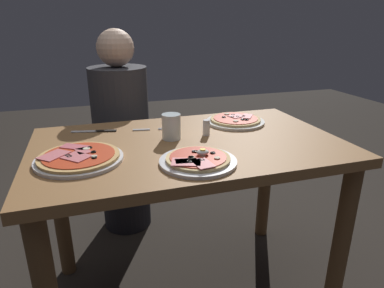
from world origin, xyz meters
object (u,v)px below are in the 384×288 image
(dining_table, at_px, (189,170))
(pizza_across_right, at_px, (235,120))
(pizza_across_left, at_px, (79,158))
(diner_person, at_px, (122,140))
(salt_shaker, at_px, (206,128))
(fork, at_px, (148,129))
(knife, at_px, (97,131))
(pizza_foreground, at_px, (198,160))
(water_glass_near, at_px, (171,128))

(dining_table, bearing_deg, pizza_across_right, 32.59)
(pizza_across_right, bearing_deg, pizza_across_left, -159.69)
(diner_person, bearing_deg, salt_shaker, 115.88)
(dining_table, xyz_separation_m, diner_person, (-0.20, 0.67, -0.07))
(fork, height_order, salt_shaker, salt_shaker)
(dining_table, distance_m, knife, 0.44)
(pizza_across_right, distance_m, diner_person, 0.72)
(pizza_across_left, distance_m, fork, 0.40)
(dining_table, relative_size, pizza_across_right, 4.47)
(fork, relative_size, salt_shaker, 2.35)
(fork, height_order, knife, knife)
(diner_person, bearing_deg, knife, 71.47)
(pizza_foreground, relative_size, diner_person, 0.23)
(knife, bearing_deg, water_glass_near, -32.95)
(knife, bearing_deg, dining_table, -34.93)
(water_glass_near, distance_m, salt_shaker, 0.15)
(pizza_across_right, bearing_deg, knife, 175.00)
(knife, distance_m, diner_person, 0.49)
(pizza_foreground, bearing_deg, water_glass_near, 94.94)
(pizza_across_right, distance_m, salt_shaker, 0.24)
(pizza_foreground, distance_m, knife, 0.56)
(pizza_foreground, xyz_separation_m, salt_shaker, (0.13, 0.28, 0.02))
(pizza_across_right, height_order, water_glass_near, water_glass_near)
(pizza_across_right, height_order, diner_person, diner_person)
(diner_person, bearing_deg, pizza_across_left, 73.69)
(pizza_foreground, relative_size, water_glass_near, 2.56)
(pizza_foreground, xyz_separation_m, water_glass_near, (-0.02, 0.27, 0.03))
(pizza_across_left, relative_size, water_glass_near, 2.90)
(pizza_across_right, xyz_separation_m, fork, (-0.42, 0.01, -0.01))
(pizza_across_left, relative_size, diner_person, 0.26)
(dining_table, relative_size, diner_person, 1.04)
(pizza_across_left, height_order, diner_person, diner_person)
(pizza_foreground, height_order, water_glass_near, water_glass_near)
(pizza_across_left, bearing_deg, pizza_foreground, -20.25)
(water_glass_near, relative_size, diner_person, 0.09)
(fork, bearing_deg, diner_person, 98.89)
(pizza_across_left, bearing_deg, diner_person, 73.69)
(dining_table, height_order, pizza_foreground, pizza_foreground)
(pizza_foreground, xyz_separation_m, fork, (-0.10, 0.42, -0.01))
(dining_table, xyz_separation_m, pizza_across_right, (0.29, 0.19, 0.14))
(diner_person, bearing_deg, pizza_foreground, 100.79)
(dining_table, relative_size, knife, 6.32)
(dining_table, bearing_deg, knife, 145.07)
(water_glass_near, bearing_deg, dining_table, -43.66)
(knife, bearing_deg, pizza_across_right, -5.00)
(water_glass_near, bearing_deg, knife, 147.05)
(pizza_across_right, xyz_separation_m, knife, (-0.64, 0.06, -0.01))
(pizza_across_right, distance_m, water_glass_near, 0.37)
(pizza_across_left, bearing_deg, pizza_across_right, 20.31)
(dining_table, height_order, pizza_across_left, pizza_across_left)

